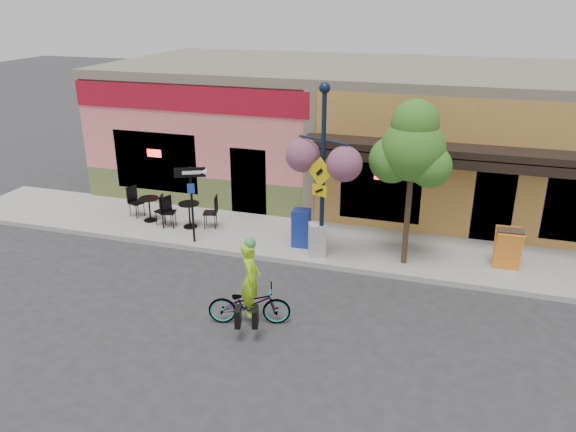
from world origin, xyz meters
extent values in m
plane|color=#2D2D30|center=(0.00, 0.00, 0.00)|extent=(90.00, 90.00, 0.00)
cube|color=#9E9B93|center=(0.00, 2.00, 0.07)|extent=(24.00, 3.00, 0.15)
cube|color=#A8A59E|center=(0.00, 0.55, 0.07)|extent=(24.00, 0.12, 0.15)
imported|color=maroon|center=(-0.73, -2.52, 0.47)|extent=(1.91, 1.10, 0.95)
imported|color=#A7ED19|center=(-0.68, -2.52, 0.85)|extent=(0.56, 0.71, 1.70)
camera|label=1|loc=(3.25, -12.49, 6.78)|focal=35.00mm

